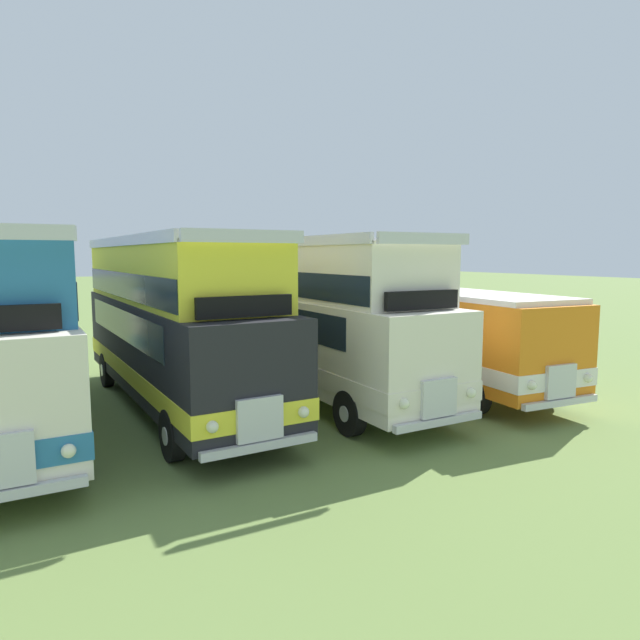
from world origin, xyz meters
TOP-DOWN VIEW (x-y plane):
  - bus_seventh_in_row at (7.96, 0.46)m, footprint 3.09×10.97m
  - bus_eighth_in_row at (11.95, 0.09)m, footprint 2.82×10.82m
  - bus_ninth_in_row at (15.94, 0.11)m, footprint 3.14×11.31m

SIDE VIEW (x-z plane):
  - bus_ninth_in_row at x=15.94m, z-range 0.26..3.25m
  - bus_eighth_in_row at x=11.95m, z-range 0.10..4.62m
  - bus_seventh_in_row at x=7.96m, z-range 0.10..4.62m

